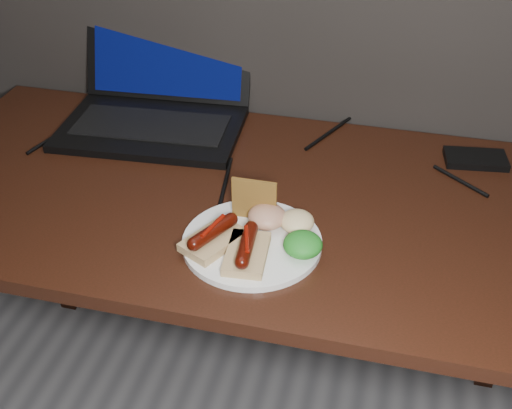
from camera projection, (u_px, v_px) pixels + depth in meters
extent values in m
cube|color=black|center=(233.00, 199.00, 1.32)|extent=(1.40, 0.70, 0.03)
cube|color=black|center=(52.00, 216.00, 1.90)|extent=(0.05, 0.05, 0.72)
cube|color=black|center=(511.00, 288.00, 1.64)|extent=(0.05, 0.05, 0.72)
cube|color=black|center=(151.00, 129.00, 1.51)|extent=(0.43, 0.30, 0.02)
cube|color=black|center=(151.00, 125.00, 1.50)|extent=(0.36, 0.17, 0.00)
cube|color=black|center=(168.00, 51.00, 1.58)|extent=(0.42, 0.12, 0.23)
cube|color=#0A0640|center=(168.00, 51.00, 1.58)|extent=(0.38, 0.10, 0.20)
cube|color=black|center=(476.00, 159.00, 1.40)|extent=(0.14, 0.09, 0.02)
cylinder|color=black|center=(226.00, 182.00, 1.33)|extent=(0.03, 0.18, 0.01)
cylinder|color=black|center=(332.00, 131.00, 1.51)|extent=(0.10, 0.20, 0.01)
cylinder|color=black|center=(460.00, 181.00, 1.34)|extent=(0.11, 0.10, 0.01)
cylinder|color=black|center=(58.00, 134.00, 1.50)|extent=(0.06, 0.20, 0.01)
cylinder|color=white|center=(252.00, 242.00, 1.17)|extent=(0.27, 0.27, 0.01)
cube|color=#E0C983|center=(213.00, 240.00, 1.15)|extent=(0.11, 0.13, 0.02)
cylinder|color=#450C04|center=(213.00, 231.00, 1.14)|extent=(0.07, 0.10, 0.02)
sphere|color=#450C04|center=(194.00, 244.00, 1.11)|extent=(0.03, 0.02, 0.02)
sphere|color=#450C04|center=(231.00, 219.00, 1.17)|extent=(0.02, 0.02, 0.02)
cylinder|color=#6B0D05|center=(213.00, 226.00, 1.13)|extent=(0.03, 0.07, 0.01)
cube|color=#E0C983|center=(247.00, 254.00, 1.12)|extent=(0.08, 0.12, 0.02)
cylinder|color=#450C04|center=(247.00, 245.00, 1.11)|extent=(0.03, 0.10, 0.02)
sphere|color=#450C04|center=(242.00, 262.00, 1.07)|extent=(0.02, 0.02, 0.02)
sphere|color=#450C04|center=(251.00, 228.00, 1.15)|extent=(0.02, 0.02, 0.02)
cylinder|color=#6B0D05|center=(247.00, 239.00, 1.10)|extent=(0.03, 0.07, 0.01)
cube|color=olive|center=(254.00, 199.00, 1.19)|extent=(0.08, 0.01, 0.08)
ellipsoid|color=#115816|center=(303.00, 244.00, 1.12)|extent=(0.07, 0.07, 0.04)
ellipsoid|color=maroon|center=(267.00, 216.00, 1.19)|extent=(0.07, 0.07, 0.04)
ellipsoid|color=beige|center=(297.00, 221.00, 1.18)|extent=(0.06, 0.06, 0.04)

